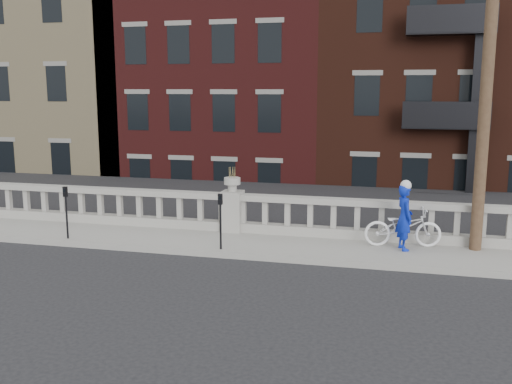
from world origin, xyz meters
TOP-DOWN VIEW (x-y plane):
  - ground at (0.00, 0.00)m, footprint 120.00×120.00m
  - sidewalk at (0.00, 3.00)m, footprint 32.00×2.20m
  - balustrade at (0.00, 3.95)m, footprint 28.00×0.34m
  - planter_pedestal at (0.00, 3.95)m, footprint 0.55×0.55m
  - lower_level at (0.56, 23.04)m, footprint 80.00×44.00m
  - utility_pole at (6.20, 3.60)m, footprint 1.60×0.28m
  - parking_meter_c at (-3.92, 2.15)m, footprint 0.10×0.09m
  - parking_meter_d at (0.23, 2.15)m, footprint 0.10×0.09m
  - bicycle at (4.49, 3.46)m, footprint 1.94×0.95m
  - cyclist at (4.51, 3.17)m, footprint 0.56×0.68m

SIDE VIEW (x-z plane):
  - ground at x=0.00m, z-range 0.00..0.00m
  - sidewalk at x=0.00m, z-range 0.00..0.15m
  - bicycle at x=4.49m, z-range 0.15..1.12m
  - balustrade at x=0.00m, z-range 0.13..1.16m
  - planter_pedestal at x=0.00m, z-range -0.05..1.71m
  - cyclist at x=4.51m, z-range 0.15..1.74m
  - parking_meter_c at x=-3.92m, z-range 0.32..1.68m
  - parking_meter_d at x=0.23m, z-range 0.32..1.68m
  - lower_level at x=0.56m, z-range -7.77..13.03m
  - utility_pole at x=6.20m, z-range 0.24..10.24m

